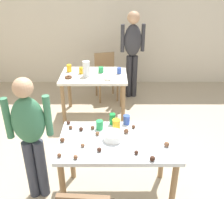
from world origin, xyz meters
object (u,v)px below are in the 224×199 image
object	(u,v)px
dining_table_far	(93,81)
person_girl_near	(30,132)
chair_far_table	(105,73)
soda_can	(112,119)
mixing_bowl	(113,136)
dining_table_near	(117,149)
person_adult_far	(132,47)
pitcher_far	(86,69)

from	to	relation	value
dining_table_far	person_girl_near	xyz separation A→B (m)	(-0.52, -1.79, 0.20)
chair_far_table	soda_can	xyz separation A→B (m)	(0.13, -2.23, 0.31)
mixing_bowl	soda_can	distance (m)	0.30
chair_far_table	dining_table_near	bearing A→B (deg)	-85.99
dining_table_near	person_adult_far	size ratio (longest dim) A/B	0.72
person_girl_near	dining_table_near	bearing A→B (deg)	-1.41
person_adult_far	pitcher_far	bearing A→B (deg)	-133.57
mixing_bowl	soda_can	size ratio (longest dim) A/B	1.59
person_girl_near	pitcher_far	size ratio (longest dim) A/B	5.79
person_girl_near	person_adult_far	xyz separation A→B (m)	(1.19, 2.55, 0.15)
dining_table_near	soda_can	size ratio (longest dim) A/B	9.66
chair_far_table	pitcher_far	xyz separation A→B (m)	(-0.29, -0.79, 0.38)
chair_far_table	mixing_bowl	distance (m)	2.55
dining_table_near	person_adult_far	distance (m)	2.61
pitcher_far	person_adult_far	bearing A→B (deg)	46.43
dining_table_near	mixing_bowl	size ratio (longest dim) A/B	6.07
person_adult_far	dining_table_far	bearing A→B (deg)	-131.48
mixing_bowl	soda_can	bearing A→B (deg)	91.39
dining_table_far	pitcher_far	size ratio (longest dim) A/B	4.38
person_girl_near	pitcher_far	distance (m)	1.77
chair_far_table	person_adult_far	bearing A→B (deg)	3.63
dining_table_far	pitcher_far	bearing A→B (deg)	-150.77
person_girl_near	soda_can	xyz separation A→B (m)	(0.82, 0.29, -0.02)
chair_far_table	person_girl_near	bearing A→B (deg)	-105.34
dining_table_near	mixing_bowl	xyz separation A→B (m)	(-0.05, 0.01, 0.15)
chair_far_table	dining_table_far	bearing A→B (deg)	-103.51
person_adult_far	mixing_bowl	distance (m)	2.59
dining_table_far	person_adult_far	size ratio (longest dim) A/B	0.65
chair_far_table	person_girl_near	xyz separation A→B (m)	(-0.69, -2.52, 0.34)
chair_far_table	mixing_bowl	size ratio (longest dim) A/B	4.48
chair_far_table	pitcher_far	world-z (taller)	pitcher_far
dining_table_near	person_girl_near	distance (m)	0.89
dining_table_near	chair_far_table	world-z (taller)	chair_far_table
chair_far_table	person_girl_near	world-z (taller)	person_girl_near
pitcher_far	dining_table_far	bearing A→B (deg)	29.23
dining_table_far	pitcher_far	distance (m)	0.26
person_adult_far	pitcher_far	world-z (taller)	person_adult_far
soda_can	person_adult_far	bearing A→B (deg)	80.64
dining_table_near	pitcher_far	bearing A→B (deg)	104.85
dining_table_far	mixing_bowl	size ratio (longest dim) A/B	5.48
dining_table_near	dining_table_far	bearing A→B (deg)	101.06
dining_table_far	soda_can	world-z (taller)	soda_can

